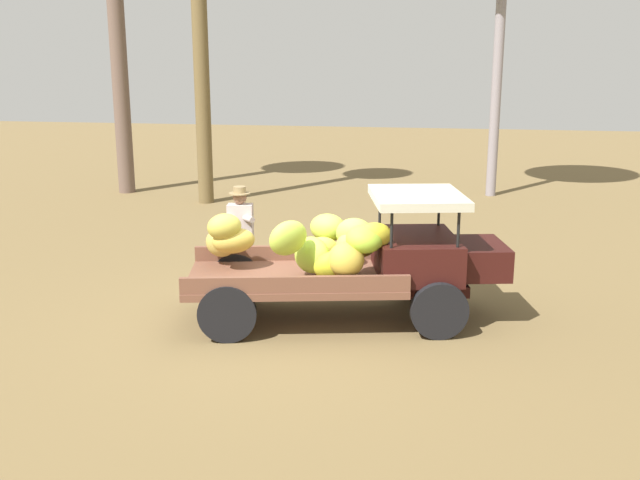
# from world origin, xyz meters

# --- Properties ---
(ground_plane) EXTENTS (60.00, 60.00, 0.00)m
(ground_plane) POSITION_xyz_m (0.00, 0.00, 0.00)
(ground_plane) COLOR brown
(truck) EXTENTS (4.65, 2.50, 1.83)m
(truck) POSITION_xyz_m (0.87, 0.13, 0.92)
(truck) COLOR #35120F
(truck) RESTS_ON ground
(farmer) EXTENTS (0.52, 0.48, 1.66)m
(farmer) POSITION_xyz_m (-1.18, 1.34, 0.94)
(farmer) COLOR beige
(farmer) RESTS_ON ground
(loose_banana_bunch) EXTENTS (0.67, 0.67, 0.31)m
(loose_banana_bunch) POSITION_xyz_m (-1.23, 1.60, 0.15)
(loose_banana_bunch) COLOR gold
(loose_banana_bunch) RESTS_ON ground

